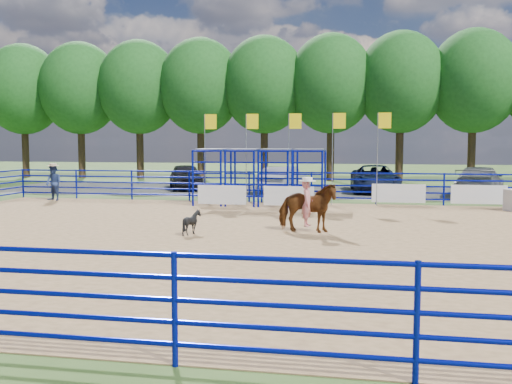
# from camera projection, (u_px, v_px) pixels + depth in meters

# --- Properties ---
(ground) EXTENTS (120.00, 120.00, 0.00)m
(ground) POSITION_uv_depth(u_px,v_px,m) (282.00, 238.00, 17.15)
(ground) COLOR #425E25
(ground) RESTS_ON ground
(arena_dirt) EXTENTS (30.00, 20.00, 0.02)m
(arena_dirt) POSITION_uv_depth(u_px,v_px,m) (282.00, 238.00, 17.15)
(arena_dirt) COLOR #A17B50
(arena_dirt) RESTS_ON ground
(gravel_strip) EXTENTS (40.00, 10.00, 0.01)m
(gravel_strip) POSITION_uv_depth(u_px,v_px,m) (322.00, 191.00, 33.80)
(gravel_strip) COLOR #65645A
(gravel_strip) RESTS_ON ground
(horse_and_rider) EXTENTS (1.92, 0.92, 2.49)m
(horse_and_rider) POSITION_uv_depth(u_px,v_px,m) (307.00, 204.00, 18.11)
(horse_and_rider) COLOR brown
(horse_and_rider) RESTS_ON arena_dirt
(calf) EXTENTS (0.89, 0.86, 0.76)m
(calf) POSITION_uv_depth(u_px,v_px,m) (192.00, 222.00, 17.73)
(calf) COLOR black
(calf) RESTS_ON arena_dirt
(spectator_cowboy) EXTENTS (1.02, 0.91, 1.80)m
(spectator_cowboy) POSITION_uv_depth(u_px,v_px,m) (54.00, 182.00, 28.01)
(spectator_cowboy) COLOR navy
(spectator_cowboy) RESTS_ON arena_dirt
(car_a) EXTENTS (3.46, 4.95, 1.56)m
(car_a) POSITION_uv_depth(u_px,v_px,m) (186.00, 177.00, 34.86)
(car_a) COLOR black
(car_a) RESTS_ON gravel_strip
(car_b) EXTENTS (2.42, 4.76, 1.50)m
(car_b) POSITION_uv_depth(u_px,v_px,m) (283.00, 180.00, 32.41)
(car_b) COLOR gray
(car_b) RESTS_ON gravel_strip
(car_c) EXTENTS (2.93, 5.75, 1.56)m
(car_c) POSITION_uv_depth(u_px,v_px,m) (375.00, 179.00, 32.89)
(car_c) COLOR #161D37
(car_c) RESTS_ON gravel_strip
(car_d) EXTENTS (3.60, 5.82, 1.58)m
(car_d) POSITION_uv_depth(u_px,v_px,m) (479.00, 181.00, 30.47)
(car_d) COLOR slate
(car_d) RESTS_ON gravel_strip
(perimeter_fence) EXTENTS (30.10, 20.10, 1.50)m
(perimeter_fence) POSITION_uv_depth(u_px,v_px,m) (282.00, 214.00, 17.09)
(perimeter_fence) COLOR #071097
(perimeter_fence) RESTS_ON ground
(chute_assembly) EXTENTS (19.32, 2.41, 4.20)m
(chute_assembly) POSITION_uv_depth(u_px,v_px,m) (268.00, 178.00, 26.04)
(chute_assembly) COLOR #071097
(chute_assembly) RESTS_ON ground
(treeline) EXTENTS (56.40, 6.40, 11.24)m
(treeline) POSITION_uv_depth(u_px,v_px,m) (331.00, 79.00, 41.96)
(treeline) COLOR #3F2B19
(treeline) RESTS_ON ground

